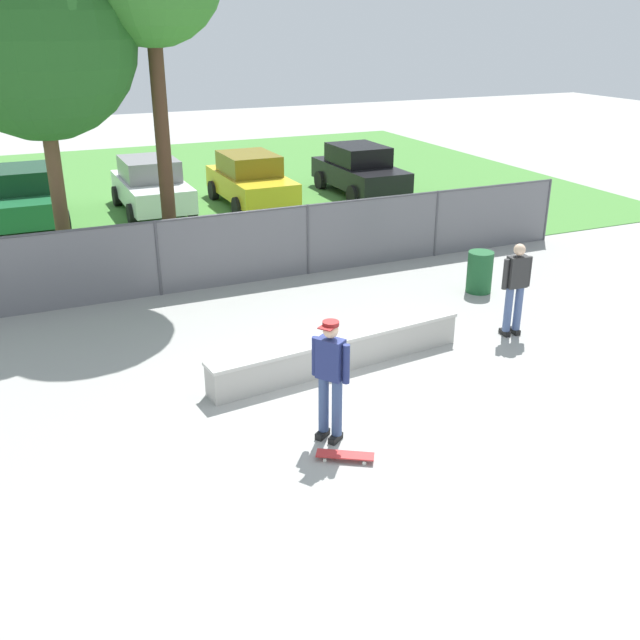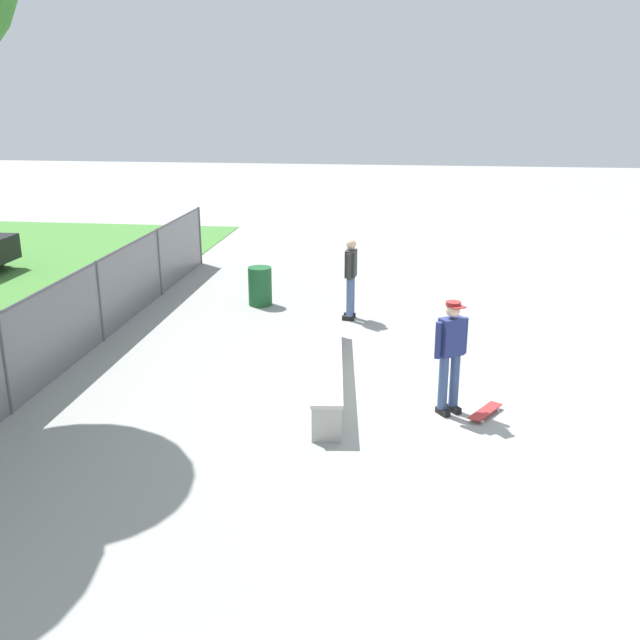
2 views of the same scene
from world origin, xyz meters
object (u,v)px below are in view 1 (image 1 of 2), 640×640
object	(u,v)px
skateboarder	(330,375)
car_yellow	(251,180)
concrete_ledge	(339,351)
trash_bin	(480,272)
skateboard	(345,455)
bystander	(516,285)
car_white	(151,185)
car_black	(359,170)
tree_near_left	(36,40)
car_green	(26,196)

from	to	relation	value
skateboarder	car_yellow	distance (m)	14.40
concrete_ledge	trash_bin	bearing A→B (deg)	25.86
skateboard	bystander	size ratio (longest dim) A/B	0.43
car_white	bystander	bearing A→B (deg)	-71.03
concrete_ledge	trash_bin	xyz separation A→B (m)	(4.47, 2.17, 0.16)
concrete_ledge	car_yellow	xyz separation A→B (m)	(2.46, 11.90, 0.54)
car_black	trash_bin	size ratio (longest dim) A/B	4.57
car_white	bystander	xyz separation A→B (m)	(4.27, -12.42, 0.17)
skateboard	car_black	bearing A→B (deg)	62.57
car_black	bystander	world-z (taller)	bystander
skateboarder	bystander	size ratio (longest dim) A/B	1.01
car_white	car_black	world-z (taller)	same
car_yellow	concrete_ledge	bearing A→B (deg)	-101.70
concrete_ledge	car_yellow	size ratio (longest dim) A/B	1.16
car_white	trash_bin	world-z (taller)	car_white
tree_near_left	car_black	world-z (taller)	tree_near_left
skateboarder	bystander	world-z (taller)	skateboarder
car_green	car_black	bearing A→B (deg)	-2.07
trash_bin	car_black	bearing A→B (deg)	78.71
car_black	bystander	size ratio (longest dim) A/B	2.31
car_yellow	car_black	size ratio (longest dim) A/B	1.00
concrete_ledge	skateboarder	distance (m)	2.44
car_yellow	car_white	bearing A→B (deg)	171.75
bystander	car_green	bearing A→B (deg)	122.57
concrete_ledge	skateboarder	world-z (taller)	skateboarder
tree_near_left	car_green	distance (m)	7.50
concrete_ledge	skateboarder	size ratio (longest dim) A/B	2.64
skateboarder	car_white	distance (m)	14.41
tree_near_left	bystander	xyz separation A→B (m)	(7.44, -6.37, -4.23)
car_green	tree_near_left	bearing A→B (deg)	-85.36
skateboarder	skateboard	xyz separation A→B (m)	(-0.04, -0.59, -0.96)
skateboard	tree_near_left	bearing A→B (deg)	106.57
car_green	car_black	distance (m)	10.73
concrete_ledge	car_white	distance (m)	12.38
tree_near_left	car_yellow	xyz separation A→B (m)	(6.28, 5.60, -4.40)
skateboarder	bystander	distance (m)	5.13
car_white	bystander	world-z (taller)	bystander
car_green	bystander	xyz separation A→B (m)	(7.93, -12.42, 0.17)
car_black	trash_bin	distance (m)	9.99
skateboard	car_yellow	world-z (taller)	car_yellow
car_white	skateboarder	bearing A→B (deg)	-91.86
car_green	car_black	xyz separation A→B (m)	(10.73, -0.39, 0.00)
car_green	trash_bin	bearing A→B (deg)	-49.24
car_white	car_black	size ratio (longest dim) A/B	1.00
car_black	bystander	distance (m)	12.35
car_white	car_yellow	world-z (taller)	same
concrete_ledge	car_white	bearing A→B (deg)	92.98
car_yellow	car_black	distance (m)	3.96
skateboard	car_green	distance (m)	15.33
tree_near_left	bystander	size ratio (longest dim) A/B	4.00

